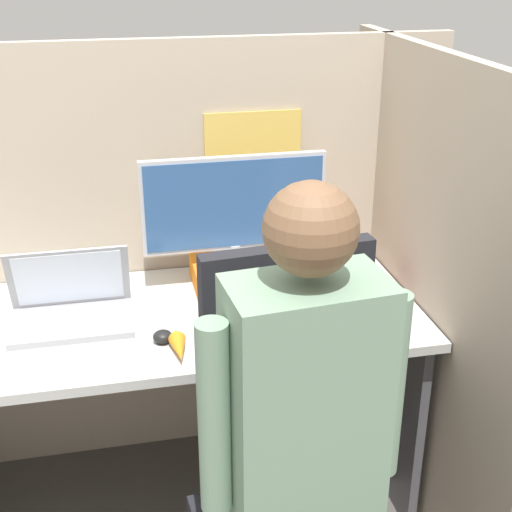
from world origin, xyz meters
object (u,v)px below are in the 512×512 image
at_px(laptop, 71,308).
at_px(coffee_mug, 350,260).
at_px(stapler, 374,285).
at_px(office_chair, 293,476).
at_px(person, 308,444).
at_px(carrot_toy, 179,348).
at_px(paper_box, 235,273).
at_px(monitor, 234,209).

bearing_deg(laptop, coffee_mug, 10.23).
bearing_deg(stapler, office_chair, -125.59).
xyz_separation_m(office_chair, coffee_mug, (0.40, 0.76, 0.22)).
bearing_deg(person, laptop, 124.41).
distance_m(carrot_toy, coffee_mug, 0.77).
xyz_separation_m(paper_box, stapler, (0.43, -0.16, -0.01)).
xyz_separation_m(carrot_toy, person, (0.23, -0.50, 0.03)).
bearing_deg(coffee_mug, stapler, -83.13).
bearing_deg(office_chair, monitor, 90.53).
xyz_separation_m(monitor, stapler, (0.43, -0.16, -0.24)).
distance_m(stapler, coffee_mug, 0.17).
distance_m(stapler, person, 0.87).
relative_size(stapler, person, 0.10).
bearing_deg(person, office_chair, 84.61).
bearing_deg(monitor, stapler, -20.49).
bearing_deg(stapler, monitor, 159.51).
xyz_separation_m(laptop, coffee_mug, (0.93, 0.17, -0.00)).
height_order(monitor, laptop, monitor).
bearing_deg(paper_box, person, -90.53).
bearing_deg(office_chair, carrot_toy, 125.77).
bearing_deg(paper_box, monitor, 90.00).
bearing_deg(person, coffee_mug, 65.80).
bearing_deg(stapler, laptop, 179.71).
xyz_separation_m(monitor, laptop, (-0.53, -0.15, -0.22)).
bearing_deg(monitor, office_chair, -89.47).
height_order(office_chair, person, person).
relative_size(monitor, stapler, 4.25).
bearing_deg(laptop, carrot_toy, -41.46).
bearing_deg(laptop, stapler, -0.29).
distance_m(stapler, office_chair, 0.75).
height_order(paper_box, monitor, monitor).
distance_m(monitor, person, 0.93).
bearing_deg(stapler, coffee_mug, 96.87).
relative_size(monitor, laptop, 1.66).
xyz_separation_m(paper_box, carrot_toy, (-0.23, -0.41, -0.02)).
bearing_deg(laptop, paper_box, 16.13).
relative_size(monitor, coffee_mug, 7.06).
relative_size(laptop, office_chair, 0.32).
relative_size(paper_box, stapler, 2.01).
bearing_deg(carrot_toy, laptop, 138.54).
bearing_deg(person, carrot_toy, 114.37).
bearing_deg(office_chair, person, -95.39).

